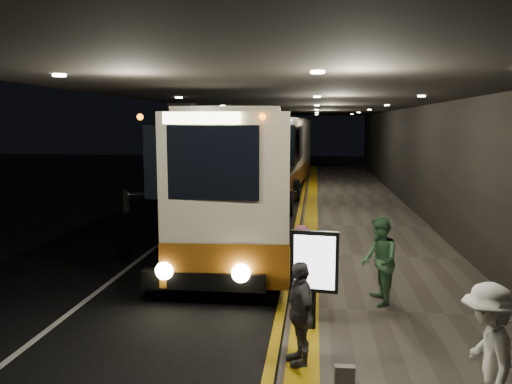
# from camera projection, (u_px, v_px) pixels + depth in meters

# --- Properties ---
(ground) EXTENTS (90.00, 90.00, 0.00)m
(ground) POSITION_uv_depth(u_px,v_px,m) (201.00, 265.00, 13.24)
(ground) COLOR black
(lane_line_white) EXTENTS (0.12, 50.00, 0.01)m
(lane_line_white) POSITION_uv_depth(u_px,v_px,m) (184.00, 225.00, 18.37)
(lane_line_white) COLOR silver
(lane_line_white) RESTS_ON ground
(kerb_stripe_yellow) EXTENTS (0.18, 50.00, 0.01)m
(kerb_stripe_yellow) POSITION_uv_depth(u_px,v_px,m) (297.00, 228.00, 17.88)
(kerb_stripe_yellow) COLOR gold
(kerb_stripe_yellow) RESTS_ON ground
(sidewalk) EXTENTS (4.50, 50.00, 0.15)m
(sidewalk) POSITION_uv_depth(u_px,v_px,m) (365.00, 228.00, 17.58)
(sidewalk) COLOR #514C44
(sidewalk) RESTS_ON ground
(tactile_strip) EXTENTS (0.50, 50.00, 0.01)m
(tactile_strip) POSITION_uv_depth(u_px,v_px,m) (311.00, 224.00, 17.80)
(tactile_strip) COLOR gold
(tactile_strip) RESTS_ON sidewalk
(terminal_wall) EXTENTS (0.10, 50.00, 6.00)m
(terminal_wall) POSITION_uv_depth(u_px,v_px,m) (435.00, 145.00, 16.92)
(terminal_wall) COLOR black
(terminal_wall) RESTS_ON ground
(support_columns) EXTENTS (0.80, 24.80, 4.40)m
(support_columns) POSITION_uv_depth(u_px,v_px,m) (183.00, 168.00, 17.05)
(support_columns) COLOR black
(support_columns) RESTS_ON ground
(canopy) EXTENTS (9.00, 50.00, 0.40)m
(canopy) POSITION_uv_depth(u_px,v_px,m) (302.00, 98.00, 17.23)
(canopy) COLOR black
(canopy) RESTS_ON support_columns
(coach_main) EXTENTS (3.47, 12.81, 3.96)m
(coach_main) POSITION_uv_depth(u_px,v_px,m) (246.00, 181.00, 15.99)
(coach_main) COLOR beige
(coach_main) RESTS_ON ground
(coach_second) EXTENTS (3.41, 12.65, 3.93)m
(coach_second) POSITION_uv_depth(u_px,v_px,m) (279.00, 156.00, 28.10)
(coach_second) COLOR beige
(coach_second) RESTS_ON ground
(passenger_boarding) EXTENTS (0.57, 0.68, 1.58)m
(passenger_boarding) POSITION_uv_depth(u_px,v_px,m) (304.00, 264.00, 9.98)
(passenger_boarding) COLOR #D6648D
(passenger_boarding) RESTS_ON sidewalk
(passenger_waiting_green) EXTENTS (0.60, 0.90, 1.76)m
(passenger_waiting_green) POSITION_uv_depth(u_px,v_px,m) (379.00, 261.00, 9.87)
(passenger_waiting_green) COLOR #457D4F
(passenger_waiting_green) RESTS_ON sidewalk
(passenger_waiting_white) EXTENTS (0.62, 1.18, 1.76)m
(passenger_waiting_white) POSITION_uv_depth(u_px,v_px,m) (488.00, 357.00, 5.81)
(passenger_waiting_white) COLOR white
(passenger_waiting_white) RESTS_ON sidewalk
(passenger_waiting_grey) EXTENTS (0.76, 1.03, 1.57)m
(passenger_waiting_grey) POSITION_uv_depth(u_px,v_px,m) (300.00, 313.00, 7.40)
(passenger_waiting_grey) COLOR #4B4B50
(passenger_waiting_grey) RESTS_ON sidewalk
(bag_polka) EXTENTS (0.28, 0.13, 0.33)m
(bag_polka) POSITION_uv_depth(u_px,v_px,m) (345.00, 378.00, 6.74)
(bag_polka) COLOR black
(bag_polka) RESTS_ON sidewalk
(info_sign) EXTENTS (0.84, 0.20, 1.76)m
(info_sign) POSITION_uv_depth(u_px,v_px,m) (314.00, 264.00, 8.57)
(info_sign) COLOR black
(info_sign) RESTS_ON sidewalk
(stanchion_post) EXTENTS (0.05, 0.05, 1.00)m
(stanchion_post) POSITION_uv_depth(u_px,v_px,m) (304.00, 252.00, 12.03)
(stanchion_post) COLOR black
(stanchion_post) RESTS_ON sidewalk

